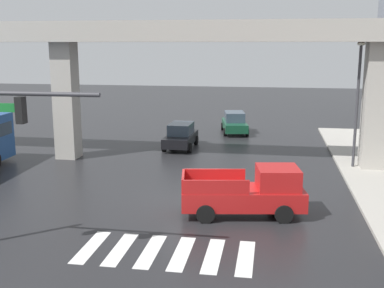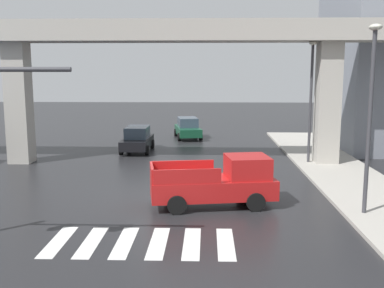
# 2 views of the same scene
# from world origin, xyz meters

# --- Properties ---
(ground_plane) EXTENTS (120.00, 120.00, 0.00)m
(ground_plane) POSITION_xyz_m (0.00, 0.00, 0.00)
(ground_plane) COLOR #232326
(crosswalk_stripes) EXTENTS (6.05, 2.80, 0.01)m
(crosswalk_stripes) POSITION_xyz_m (-0.00, -5.94, 0.01)
(crosswalk_stripes) COLOR silver
(crosswalk_stripes) RESTS_ON ground
(elevated_overpass) EXTENTS (59.13, 2.45, 8.41)m
(elevated_overpass) POSITION_xyz_m (0.00, 6.97, 7.30)
(elevated_overpass) COLOR #ADA89E
(elevated_overpass) RESTS_ON ground
(pickup_truck) EXTENTS (5.34, 2.68, 2.08)m
(pickup_truck) POSITION_xyz_m (2.67, -1.71, 0.99)
(pickup_truck) COLOR red
(pickup_truck) RESTS_ON ground
(sedan_dark_green) EXTENTS (2.51, 4.54, 1.72)m
(sedan_dark_green) POSITION_xyz_m (0.53, 17.27, 0.85)
(sedan_dark_green) COLOR #14472D
(sedan_dark_green) RESTS_ON ground
(sedan_black) EXTENTS (2.01, 4.32, 1.72)m
(sedan_black) POSITION_xyz_m (-2.71, 10.99, 0.85)
(sedan_black) COLOR black
(sedan_black) RESTS_ON ground
(street_lamp_mid_block) EXTENTS (0.44, 0.70, 7.24)m
(street_lamp_mid_block) POSITION_xyz_m (8.20, 6.96, 4.56)
(street_lamp_mid_block) COLOR #38383D
(street_lamp_mid_block) RESTS_ON ground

